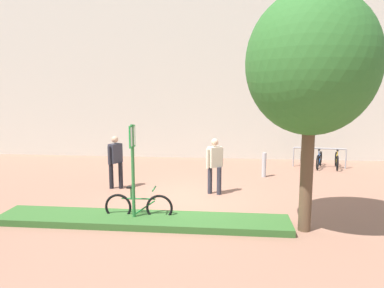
% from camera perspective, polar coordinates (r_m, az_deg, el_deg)
% --- Properties ---
extents(ground_plane, '(60.00, 60.00, 0.00)m').
position_cam_1_polar(ground_plane, '(10.87, 0.03, -8.56)').
color(ground_plane, '#936651').
extents(building_facade, '(28.00, 1.20, 10.00)m').
position_cam_1_polar(building_facade, '(17.72, 2.49, 14.30)').
color(building_facade, beige).
rests_on(building_facade, ground).
extents(planter_strip, '(7.00, 1.10, 0.16)m').
position_cam_1_polar(planter_strip, '(9.06, -7.71, -11.62)').
color(planter_strip, '#336028').
rests_on(planter_strip, ground).
extents(tree_sidewalk, '(2.82, 2.82, 5.29)m').
position_cam_1_polar(tree_sidewalk, '(8.41, 18.09, 11.76)').
color(tree_sidewalk, brown).
rests_on(tree_sidewalk, ground).
extents(parking_sign_post, '(0.08, 0.36, 2.38)m').
position_cam_1_polar(parking_sign_post, '(8.72, -9.19, -2.36)').
color(parking_sign_post, '#2D7238').
rests_on(parking_sign_post, ground).
extents(bike_at_sign, '(1.68, 0.42, 0.86)m').
position_cam_1_polar(bike_at_sign, '(9.17, -8.26, -9.61)').
color(bike_at_sign, black).
rests_on(bike_at_sign, ground).
extents(bike_rack_cluster, '(2.09, 1.70, 0.83)m').
position_cam_1_polar(bike_rack_cluster, '(16.01, 19.13, -2.23)').
color(bike_rack_cluster, '#99999E').
rests_on(bike_rack_cluster, ground).
extents(bollard_steel, '(0.16, 0.16, 0.90)m').
position_cam_1_polar(bollard_steel, '(13.72, 11.12, -3.20)').
color(bollard_steel, '#ADADB2').
rests_on(bollard_steel, ground).
extents(person_shirt_white, '(0.51, 0.43, 1.72)m').
position_cam_1_polar(person_shirt_white, '(11.19, 3.53, -2.90)').
color(person_shirt_white, '#2D2D38').
rests_on(person_shirt_white, ground).
extents(person_suited_dark, '(0.44, 0.54, 1.72)m').
position_cam_1_polar(person_suited_dark, '(12.06, -11.80, -2.24)').
color(person_suited_dark, black).
rests_on(person_suited_dark, ground).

